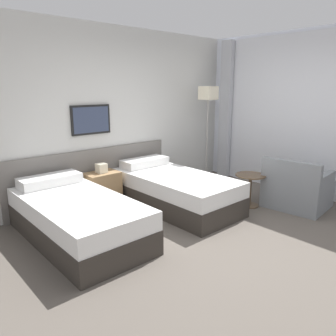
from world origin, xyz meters
TOP-DOWN VIEW (x-y plane):
  - ground_plane at (0.00, 0.00)m, footprint 16.00×16.00m
  - wall_headboard at (-0.03, 2.22)m, footprint 10.00×0.10m
  - wall_window at (2.36, -0.04)m, footprint 0.21×4.70m
  - bed_near_door at (-1.34, 1.19)m, footprint 0.99×1.97m
  - bed_near_window at (0.26, 1.19)m, footprint 0.99×1.97m
  - nightstand at (-0.54, 1.94)m, footprint 0.50×0.35m
  - floor_lamp at (1.60, 1.74)m, footprint 0.26×0.26m
  - side_table at (1.15, 0.45)m, footprint 0.46×0.46m
  - armchair at (1.63, -0.06)m, footprint 0.85×0.92m

SIDE VIEW (x-z plane):
  - ground_plane at x=0.00m, z-range 0.00..0.00m
  - armchair at x=1.63m, z-range -0.13..0.64m
  - bed_near_door at x=-1.34m, z-range -0.06..0.58m
  - bed_near_window at x=0.26m, z-range -0.06..0.58m
  - nightstand at x=-0.54m, z-range -0.06..0.61m
  - side_table at x=1.15m, z-range 0.10..0.60m
  - wall_headboard at x=-0.03m, z-range -0.05..2.65m
  - wall_window at x=2.36m, z-range -0.01..2.69m
  - floor_lamp at x=1.60m, z-range 0.64..2.44m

